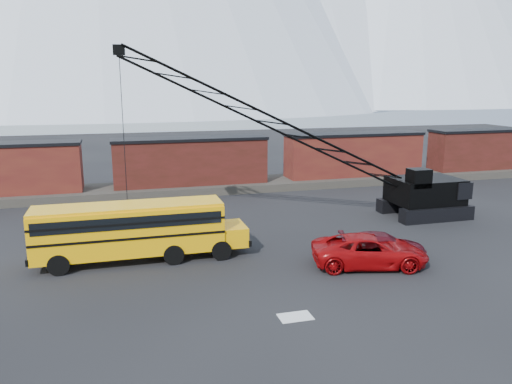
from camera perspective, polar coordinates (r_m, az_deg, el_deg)
ground at (r=24.84m, az=0.20°, el=-10.28°), size 160.00×160.00×0.00m
gravel_berm at (r=45.45m, az=-7.39°, el=0.53°), size 120.00×5.00×0.70m
boxcar_mid at (r=45.02m, az=-7.47°, el=3.53°), size 13.70×3.10×4.17m
boxcar_east_near at (r=49.84m, az=11.09°, el=4.25°), size 13.70×3.10×4.17m
boxcar_east_far at (r=58.75m, az=25.23°, el=4.50°), size 13.70×3.10×4.17m
snow_patch at (r=21.52m, az=4.52°, el=-14.03°), size 1.40×0.90×0.02m
school_bus at (r=27.94m, az=-13.53°, el=-4.15°), size 11.65×2.65×3.19m
red_pickup at (r=27.34m, az=12.86°, el=-6.56°), size 6.58×4.18×1.69m
maroon_suv at (r=28.85m, az=14.26°, el=-5.94°), size 5.17×3.24×1.40m
crawler_crane at (r=33.69m, az=5.33°, el=6.33°), size 24.35×4.20×11.97m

